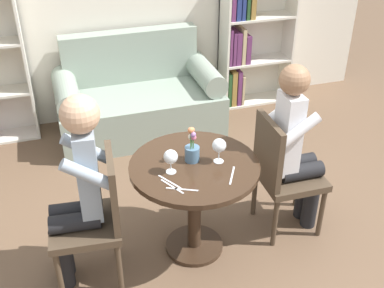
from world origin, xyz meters
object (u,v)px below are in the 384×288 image
(chair_left, at_px, (96,215))
(wine_glass_left, at_px, (171,157))
(couch, at_px, (138,101))
(chair_right, at_px, (282,171))
(wine_glass_right, at_px, (219,146))
(person_right, at_px, (296,147))
(bookshelf_right, at_px, (247,40))
(flower_vase, at_px, (192,150))
(person_left, at_px, (77,188))

(chair_left, relative_size, wine_glass_left, 5.79)
(couch, distance_m, chair_right, 1.85)
(wine_glass_right, bearing_deg, chair_left, -177.67)
(chair_right, bearing_deg, person_right, -90.84)
(bookshelf_right, distance_m, chair_left, 2.80)
(couch, relative_size, bookshelf_right, 1.08)
(bookshelf_right, bearing_deg, chair_left, -132.16)
(couch, height_order, bookshelf_right, bookshelf_right)
(couch, xyz_separation_m, bookshelf_right, (1.23, 0.27, 0.38))
(chair_left, bearing_deg, flower_vase, 104.13)
(wine_glass_right, bearing_deg, wine_glass_left, -176.41)
(person_right, xyz_separation_m, flower_vase, (-0.73, 0.02, 0.11))
(chair_left, xyz_separation_m, flower_vase, (0.64, 0.09, 0.29))
(person_right, relative_size, wine_glass_left, 8.18)
(wine_glass_right, xyz_separation_m, flower_vase, (-0.16, 0.06, -0.03))
(bookshelf_right, height_order, wine_glass_right, bookshelf_right)
(bookshelf_right, distance_m, wine_glass_right, 2.30)
(person_left, xyz_separation_m, wine_glass_left, (0.57, -0.00, 0.10))
(couch, distance_m, wine_glass_right, 1.84)
(bookshelf_right, relative_size, wine_glass_right, 8.64)
(flower_vase, bearing_deg, couch, 89.94)
(bookshelf_right, xyz_separation_m, person_right, (-0.49, -1.99, -0.02))
(bookshelf_right, bearing_deg, flower_vase, -121.93)
(chair_left, distance_m, person_left, 0.22)
(couch, relative_size, chair_left, 1.70)
(couch, distance_m, flower_vase, 1.77)
(chair_left, distance_m, person_right, 1.39)
(chair_right, bearing_deg, wine_glass_left, 95.98)
(wine_glass_left, xyz_separation_m, flower_vase, (0.16, 0.08, -0.02))
(wine_glass_left, bearing_deg, bookshelf_right, 55.93)
(couch, xyz_separation_m, flower_vase, (-0.00, -1.71, 0.47))
(wine_glass_right, relative_size, flower_vase, 0.65)
(couch, xyz_separation_m, person_right, (0.73, -1.72, 0.36))
(wine_glass_left, bearing_deg, flower_vase, 27.00)
(chair_left, distance_m, chair_right, 1.29)
(couch, bearing_deg, person_right, -66.97)
(chair_right, height_order, person_right, person_right)
(couch, height_order, chair_right, couch)
(flower_vase, bearing_deg, person_right, -1.41)
(wine_glass_right, bearing_deg, person_right, 4.33)
(bookshelf_right, relative_size, chair_right, 1.57)
(chair_right, relative_size, wine_glass_right, 5.49)
(person_left, bearing_deg, chair_right, 98.48)
(person_right, distance_m, flower_vase, 0.74)
(couch, relative_size, wine_glass_left, 9.86)
(flower_vase, bearing_deg, wine_glass_right, -21.42)
(chair_right, relative_size, flower_vase, 3.58)
(couch, distance_m, chair_left, 1.92)
(wine_glass_right, bearing_deg, person_left, -178.82)
(person_right, distance_m, wine_glass_right, 0.60)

